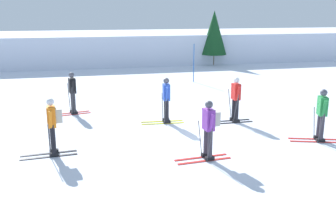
% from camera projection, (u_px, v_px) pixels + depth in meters
% --- Properties ---
extents(ground_plane, '(120.00, 120.00, 0.00)m').
position_uv_depth(ground_plane, '(197.00, 139.00, 12.30)').
color(ground_plane, silver).
extents(far_snow_ridge, '(80.00, 8.92, 2.26)m').
position_uv_depth(far_snow_ridge, '(126.00, 46.00, 31.37)').
color(far_snow_ridge, silver).
rests_on(far_snow_ridge, ground).
extents(skier_blue, '(1.62, 1.00, 1.71)m').
position_uv_depth(skier_blue, '(166.00, 99.00, 13.92)').
color(skier_blue, gold).
rests_on(skier_blue, ground).
extents(skier_black, '(1.64, 0.99, 1.71)m').
position_uv_depth(skier_black, '(72.00, 92.00, 15.11)').
color(skier_black, red).
rests_on(skier_black, ground).
extents(skier_green, '(1.64, 0.96, 1.71)m').
position_uv_depth(skier_green, '(321.00, 114.00, 11.95)').
color(skier_green, red).
rests_on(skier_green, ground).
extents(skier_red, '(1.60, 1.00, 1.71)m').
position_uv_depth(skier_red, '(235.00, 98.00, 14.02)').
color(skier_red, black).
rests_on(skier_red, ground).
extents(skier_purple, '(1.63, 1.00, 1.71)m').
position_uv_depth(skier_purple, '(209.00, 127.00, 10.48)').
color(skier_purple, red).
rests_on(skier_purple, ground).
extents(skier_orange, '(1.62, 1.00, 1.71)m').
position_uv_depth(skier_orange, '(53.00, 124.00, 10.78)').
color(skier_orange, black).
rests_on(skier_orange, ground).
extents(trail_marker_pole, '(0.05, 0.05, 2.23)m').
position_uv_depth(trail_marker_pole, '(194.00, 63.00, 21.76)').
color(trail_marker_pole, '#1E56AD').
rests_on(trail_marker_pole, ground).
extents(conifer_far_left, '(1.95, 1.95, 4.07)m').
position_uv_depth(conifer_far_left, '(214.00, 33.00, 28.26)').
color(conifer_far_left, '#513823').
rests_on(conifer_far_left, ground).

